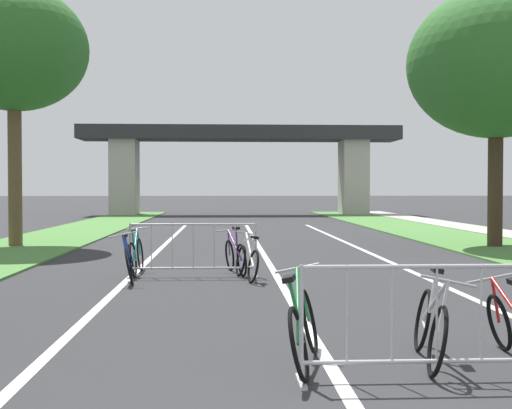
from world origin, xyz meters
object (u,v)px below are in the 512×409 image
at_px(tree_left_maple_mid, 14,49).
at_px(bicycle_green_6, 303,328).
at_px(bicycle_purple_4, 235,255).
at_px(tree_right_cypress_far, 496,64).
at_px(bicycle_silver_2, 430,325).
at_px(bicycle_teal_5, 137,255).
at_px(crowd_barrier_nearest, 437,323).
at_px(crowd_barrier_second, 193,250).
at_px(bicycle_blue_0, 130,261).
at_px(bicycle_white_1, 247,261).

relative_size(tree_left_maple_mid, bicycle_green_6, 4.54).
distance_m(bicycle_purple_4, bicycle_green_6, 6.88).
height_order(tree_right_cypress_far, bicycle_silver_2, tree_right_cypress_far).
relative_size(tree_right_cypress_far, bicycle_teal_5, 4.48).
relative_size(tree_left_maple_mid, bicycle_silver_2, 4.70).
bearing_deg(bicycle_silver_2, crowd_barrier_nearest, 86.94).
height_order(bicycle_silver_2, bicycle_green_6, bicycle_green_6).
relative_size(bicycle_purple_4, bicycle_green_6, 0.94).
bearing_deg(bicycle_teal_5, crowd_barrier_second, -23.90).
distance_m(bicycle_silver_2, bicycle_teal_5, 7.80).
xyz_separation_m(tree_right_cypress_far, bicycle_purple_4, (-7.65, -5.36, -4.97)).
xyz_separation_m(tree_left_maple_mid, tree_right_cypress_far, (14.03, -0.92, -0.46)).
distance_m(bicycle_blue_0, bicycle_silver_2, 6.92).
relative_size(crowd_barrier_nearest, bicycle_white_1, 1.58).
relative_size(tree_left_maple_mid, crowd_barrier_second, 3.07).
height_order(crowd_barrier_second, bicycle_white_1, crowd_barrier_second).
height_order(tree_left_maple_mid, crowd_barrier_nearest, tree_left_maple_mid).
xyz_separation_m(crowd_barrier_second, bicycle_purple_4, (0.82, 0.50, -0.15)).
xyz_separation_m(tree_left_maple_mid, bicycle_blue_0, (4.40, -7.28, -5.42)).
bearing_deg(bicycle_green_6, bicycle_blue_0, 126.02).
height_order(bicycle_silver_2, bicycle_teal_5, bicycle_silver_2).
distance_m(tree_left_maple_mid, bicycle_green_6, 15.81).
distance_m(crowd_barrier_nearest, bicycle_white_1, 6.67).
bearing_deg(bicycle_green_6, crowd_barrier_second, 114.87).
bearing_deg(bicycle_purple_4, bicycle_green_6, -99.17).
relative_size(bicycle_blue_0, bicycle_white_1, 1.05).
height_order(tree_right_cypress_far, bicycle_teal_5, tree_right_cypress_far).
bearing_deg(bicycle_green_6, tree_right_cypress_far, 72.58).
relative_size(tree_left_maple_mid, crowd_barrier_nearest, 3.07).
bearing_deg(bicycle_purple_4, bicycle_blue_0, -167.04).
bearing_deg(bicycle_blue_0, bicycle_silver_2, 116.85).
xyz_separation_m(tree_right_cypress_far, bicycle_teal_5, (-9.64, -5.34, -4.95)).
xyz_separation_m(tree_left_maple_mid, bicycle_purple_4, (6.38, -6.29, -5.43)).
height_order(bicycle_blue_0, bicycle_green_6, bicycle_blue_0).
xyz_separation_m(crowd_barrier_nearest, bicycle_teal_5, (-3.66, 7.40, -0.14)).
xyz_separation_m(bicycle_blue_0, bicycle_teal_5, (-0.01, 1.02, 0.01)).
bearing_deg(bicycle_silver_2, bicycle_teal_5, -51.33).
xyz_separation_m(tree_right_cypress_far, crowd_barrier_second, (-8.48, -5.86, -4.82)).
xyz_separation_m(bicycle_white_1, bicycle_green_6, (0.33, -5.99, 0.03)).
distance_m(bicycle_blue_0, bicycle_teal_5, 1.02).
bearing_deg(bicycle_green_6, bicycle_teal_5, 122.93).
bearing_deg(bicycle_green_6, bicycle_silver_2, 15.84).
xyz_separation_m(bicycle_blue_0, bicycle_green_6, (2.52, -5.87, 0.00)).
height_order(tree_left_maple_mid, bicycle_teal_5, tree_left_maple_mid).
relative_size(crowd_barrier_nearest, crowd_barrier_second, 1.00).
xyz_separation_m(crowd_barrier_second, bicycle_blue_0, (-1.16, -0.50, -0.14)).
distance_m(crowd_barrier_nearest, bicycle_purple_4, 7.56).
distance_m(tree_right_cypress_far, bicycle_green_6, 14.99).
bearing_deg(bicycle_teal_5, bicycle_blue_0, -89.22).
bearing_deg(bicycle_white_1, bicycle_purple_4, 91.64).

